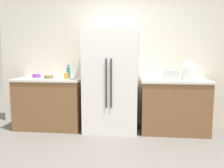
{
  "coord_description": "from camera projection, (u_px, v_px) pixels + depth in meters",
  "views": [
    {
      "loc": [
        0.26,
        -2.61,
        1.35
      ],
      "look_at": [
        -0.08,
        0.43,
        0.96
      ],
      "focal_mm": 36.75,
      "sensor_mm": 36.0,
      "label": 1
    }
  ],
  "objects": [
    {
      "name": "kitchen_back_panel",
      "position": [
        124.0,
        54.0,
        4.37
      ],
      "size": [
        4.91,
        0.1,
        2.75
      ],
      "primitive_type": "cube",
      "color": "silver",
      "rests_on": "ground_plane"
    },
    {
      "name": "counter_left",
      "position": [
        50.0,
        103.0,
        4.26
      ],
      "size": [
        1.23,
        0.65,
        0.93
      ],
      "color": "brown",
      "rests_on": "ground_plane"
    },
    {
      "name": "bowl_b",
      "position": [
        37.0,
        76.0,
        4.34
      ],
      "size": [
        0.16,
        0.16,
        0.07
      ],
      "primitive_type": "cylinder",
      "color": "purple",
      "rests_on": "counter_left"
    },
    {
      "name": "cup_b",
      "position": [
        66.0,
        76.0,
        4.11
      ],
      "size": [
        0.08,
        0.08,
        0.1
      ],
      "primitive_type": "cylinder",
      "color": "orange",
      "rests_on": "counter_left"
    },
    {
      "name": "counter_right",
      "position": [
        174.0,
        106.0,
        4.01
      ],
      "size": [
        1.16,
        0.65,
        0.93
      ],
      "color": "brown",
      "rests_on": "ground_plane"
    },
    {
      "name": "toaster",
      "position": [
        171.0,
        75.0,
        3.9
      ],
      "size": [
        0.27,
        0.16,
        0.17
      ],
      "primitive_type": "cube",
      "color": "silver",
      "rests_on": "counter_right"
    },
    {
      "name": "bowl_a",
      "position": [
        49.0,
        77.0,
        4.16
      ],
      "size": [
        0.16,
        0.16,
        0.06
      ],
      "primitive_type": "cylinder",
      "color": "brown",
      "rests_on": "counter_left"
    },
    {
      "name": "ground_plane",
      "position": [
        115.0,
        167.0,
        2.77
      ],
      "size": [
        9.82,
        9.82,
        0.0
      ],
      "primitive_type": "plane",
      "color": "slate"
    },
    {
      "name": "rice_cooker",
      "position": [
        190.0,
        71.0,
        3.96
      ],
      "size": [
        0.27,
        0.27,
        0.32
      ],
      "color": "white",
      "rests_on": "counter_right"
    },
    {
      "name": "bottle_a",
      "position": [
        68.0,
        72.0,
        4.23
      ],
      "size": [
        0.07,
        0.07,
        0.24
      ],
      "color": "teal",
      "rests_on": "counter_left"
    },
    {
      "name": "refrigerator",
      "position": [
        111.0,
        81.0,
        4.06
      ],
      "size": [
        0.93,
        0.68,
        1.79
      ],
      "color": "white",
      "rests_on": "ground_plane"
    },
    {
      "name": "cup_a",
      "position": [
        175.0,
        77.0,
        4.07
      ],
      "size": [
        0.08,
        0.08,
        0.08
      ],
      "primitive_type": "cylinder",
      "color": "green",
      "rests_on": "counter_right"
    }
  ]
}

